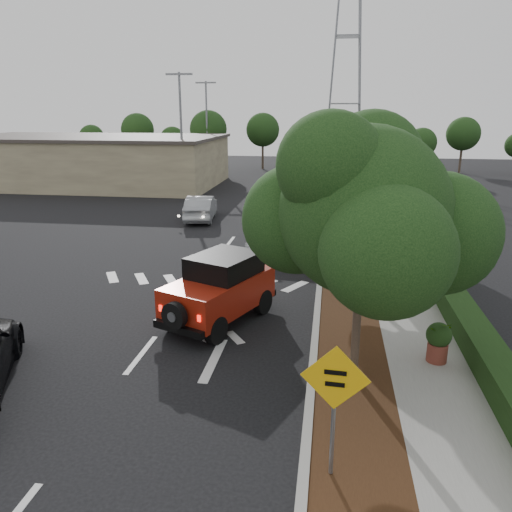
# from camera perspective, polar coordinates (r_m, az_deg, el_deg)

# --- Properties ---
(ground) EXTENTS (120.00, 120.00, 0.00)m
(ground) POSITION_cam_1_polar(r_m,az_deg,el_deg) (14.03, -12.97, -10.92)
(ground) COLOR black
(ground) RESTS_ON ground
(curb) EXTENTS (0.20, 70.00, 0.15)m
(curb) POSITION_cam_1_polar(r_m,az_deg,el_deg) (24.36, 7.65, 1.33)
(curb) COLOR #9E9B93
(curb) RESTS_ON ground
(planting_strip) EXTENTS (1.80, 70.00, 0.12)m
(planting_strip) POSITION_cam_1_polar(r_m,az_deg,el_deg) (24.37, 10.00, 1.20)
(planting_strip) COLOR black
(planting_strip) RESTS_ON ground
(sidewalk) EXTENTS (2.00, 70.00, 0.12)m
(sidewalk) POSITION_cam_1_polar(r_m,az_deg,el_deg) (24.50, 14.44, 1.00)
(sidewalk) COLOR gray
(sidewalk) RESTS_ON ground
(hedge) EXTENTS (0.80, 70.00, 0.80)m
(hedge) POSITION_cam_1_polar(r_m,az_deg,el_deg) (24.61, 17.73, 1.62)
(hedge) COLOR black
(hedge) RESTS_ON ground
(commercial_building) EXTENTS (22.00, 12.00, 4.00)m
(commercial_building) POSITION_cam_1_polar(r_m,az_deg,el_deg) (46.69, -18.33, 10.23)
(commercial_building) COLOR #7F7157
(commercial_building) RESTS_ON ground
(transmission_tower) EXTENTS (7.00, 4.00, 28.00)m
(transmission_tower) POSITION_cam_1_polar(r_m,az_deg,el_deg) (59.89, 9.75, 10.06)
(transmission_tower) COLOR slate
(transmission_tower) RESTS_ON ground
(street_tree_near) EXTENTS (3.80, 3.80, 5.92)m
(street_tree_near) POSITION_cam_1_polar(r_m,az_deg,el_deg) (12.75, 11.04, -13.76)
(street_tree_near) COLOR black
(street_tree_near) RESTS_ON ground
(street_tree_mid) EXTENTS (3.20, 3.20, 5.32)m
(street_tree_mid) POSITION_cam_1_polar(r_m,az_deg,el_deg) (19.13, 10.29, -3.24)
(street_tree_mid) COLOR black
(street_tree_mid) RESTS_ON ground
(street_tree_far) EXTENTS (3.40, 3.40, 5.62)m
(street_tree_far) POSITION_cam_1_polar(r_m,az_deg,el_deg) (25.35, 9.95, 1.65)
(street_tree_far) COLOR black
(street_tree_far) RESTS_ON ground
(light_pole_a) EXTENTS (2.00, 0.22, 9.00)m
(light_pole_a) POSITION_cam_1_polar(r_m,az_deg,el_deg) (39.73, -8.24, 7.03)
(light_pole_a) COLOR slate
(light_pole_a) RESTS_ON ground
(light_pole_b) EXTENTS (2.00, 0.22, 9.00)m
(light_pole_b) POSITION_cam_1_polar(r_m,az_deg,el_deg) (51.45, -5.49, 9.22)
(light_pole_b) COLOR slate
(light_pole_b) RESTS_ON ground
(red_jeep) EXTENTS (3.15, 4.29, 2.10)m
(red_jeep) POSITION_cam_1_polar(r_m,az_deg,el_deg) (15.44, -3.81, -3.62)
(red_jeep) COLOR black
(red_jeep) RESTS_ON ground
(silver_suv_ahead) EXTENTS (4.41, 6.40, 1.62)m
(silver_suv_ahead) POSITION_cam_1_polar(r_m,az_deg,el_deg) (23.24, 4.21, 2.58)
(silver_suv_ahead) COLOR #A4A8AC
(silver_suv_ahead) RESTS_ON ground
(silver_sedan_oncoming) EXTENTS (2.11, 4.57, 1.45)m
(silver_sedan_oncoming) POSITION_cam_1_polar(r_m,az_deg,el_deg) (30.05, -6.32, 5.51)
(silver_sedan_oncoming) COLOR #96989C
(silver_sedan_oncoming) RESTS_ON ground
(parked_suv) EXTENTS (4.15, 2.85, 1.31)m
(parked_suv) POSITION_cam_1_polar(r_m,az_deg,el_deg) (40.95, -12.84, 7.99)
(parked_suv) COLOR #9B9DA2
(parked_suv) RESTS_ON ground
(speed_hump_sign) EXTENTS (1.17, 0.13, 2.50)m
(speed_hump_sign) POSITION_cam_1_polar(r_m,az_deg,el_deg) (8.82, 8.96, -15.32)
(speed_hump_sign) COLOR slate
(speed_hump_sign) RESTS_ON ground
(terracotta_planter) EXTENTS (0.64, 0.64, 1.12)m
(terracotta_planter) POSITION_cam_1_polar(r_m,az_deg,el_deg) (13.65, 20.14, -8.84)
(terracotta_planter) COLOR brown
(terracotta_planter) RESTS_ON ground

